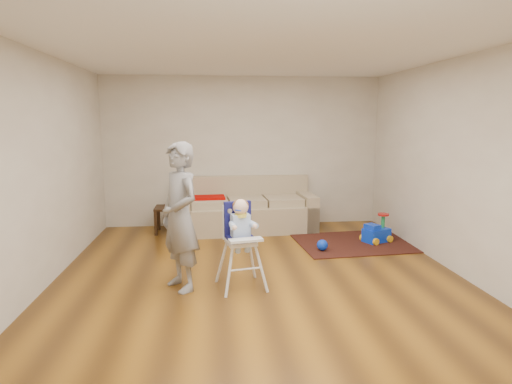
{
  "coord_description": "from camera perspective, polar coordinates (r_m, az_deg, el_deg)",
  "views": [
    {
      "loc": [
        -0.55,
        -5.04,
        1.92
      ],
      "look_at": [
        0.0,
        0.4,
        1.0
      ],
      "focal_mm": 30.0,
      "sensor_mm": 36.0,
      "label": 1
    }
  ],
  "objects": [
    {
      "name": "ground",
      "position": [
        5.43,
        0.44,
        -11.18
      ],
      "size": [
        5.5,
        5.5,
        0.0
      ],
      "primitive_type": "plane",
      "color": "#4B2E0F",
      "rests_on": "ground"
    },
    {
      "name": "room_envelope",
      "position": [
        5.6,
        -0.13,
        9.08
      ],
      "size": [
        5.04,
        5.52,
        2.72
      ],
      "color": "beige",
      "rests_on": "ground"
    },
    {
      "name": "sofa",
      "position": [
        7.51,
        -1.33,
        -1.67
      ],
      "size": [
        2.44,
        1.12,
        0.92
      ],
      "rotation": [
        0.0,
        0.0,
        0.06
      ],
      "color": "tan",
      "rests_on": "ground"
    },
    {
      "name": "side_table",
      "position": [
        7.56,
        -11.57,
        -3.61
      ],
      "size": [
        0.45,
        0.45,
        0.45
      ],
      "primitive_type": null,
      "color": "black",
      "rests_on": "ground"
    },
    {
      "name": "area_rug",
      "position": [
        6.99,
        13.07,
        -6.6
      ],
      "size": [
        1.89,
        1.48,
        0.01
      ],
      "primitive_type": "cube",
      "rotation": [
        0.0,
        0.0,
        0.08
      ],
      "color": "black",
      "rests_on": "ground"
    },
    {
      "name": "ride_on_toy",
      "position": [
        7.06,
        15.79,
        -4.63
      ],
      "size": [
        0.49,
        0.43,
        0.44
      ],
      "primitive_type": null,
      "rotation": [
        0.0,
        0.0,
        0.43
      ],
      "color": "#0C3BF0",
      "rests_on": "area_rug"
    },
    {
      "name": "toy_ball",
      "position": [
        6.45,
        8.83,
        -7.0
      ],
      "size": [
        0.16,
        0.16,
        0.16
      ],
      "primitive_type": "sphere",
      "color": "#0C3BF0",
      "rests_on": "area_rug"
    },
    {
      "name": "high_chair",
      "position": [
        4.94,
        -2.03,
        -7.08
      ],
      "size": [
        0.57,
        0.57,
        1.05
      ],
      "rotation": [
        0.0,
        0.0,
        0.2
      ],
      "color": "silver",
      "rests_on": "ground"
    },
    {
      "name": "adult",
      "position": [
        4.9,
        -10.11,
        -3.3
      ],
      "size": [
        0.67,
        0.74,
        1.69
      ],
      "primitive_type": "imported",
      "rotation": [
        0.0,
        0.0,
        -1.0
      ],
      "color": "gray",
      "rests_on": "ground"
    }
  ]
}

